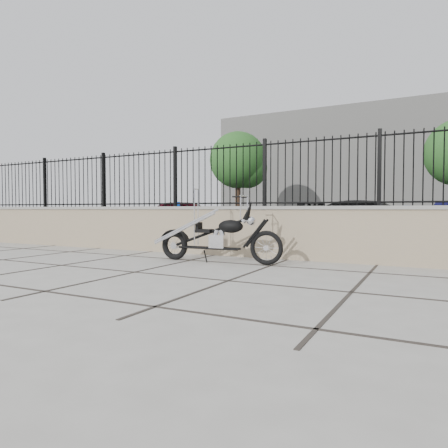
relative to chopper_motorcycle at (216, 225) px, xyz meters
name	(u,v)px	position (x,y,z in m)	size (l,w,h in m)	color
ground_plane	(135,272)	(-0.52, -1.48, -0.64)	(90.00, 90.00, 0.00)	#99968E
parking_lot	(330,230)	(-0.52, 11.02, -0.64)	(30.00, 30.00, 0.00)	black
retaining_wall	(217,230)	(-0.52, 1.02, -0.16)	(14.00, 0.36, 0.96)	gray
iron_fence	(217,176)	(-0.52, 1.02, 0.92)	(14.00, 0.08, 1.20)	black
background_building	(373,167)	(-0.52, 25.02, 3.36)	(22.00, 6.00, 8.00)	beige
chopper_motorcycle	(216,225)	(0.00, 0.00, 0.00)	(2.14, 0.38, 1.28)	black
car_red	(189,217)	(-4.38, 6.04, -0.02)	(1.46, 3.63, 1.24)	#470A17
car_black	(372,221)	(1.81, 5.76, -0.06)	(1.62, 3.98, 1.15)	black
bollard_a	(178,222)	(-2.78, 2.98, -0.09)	(0.13, 0.13, 1.10)	blue
bollard_b	(406,230)	(2.81, 2.78, -0.15)	(0.12, 0.12, 0.98)	#0B18B2
tree_left	(238,158)	(-6.96, 15.55, 3.32)	(3.35, 3.35, 5.65)	#382619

